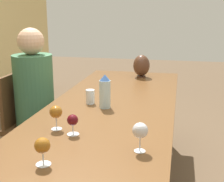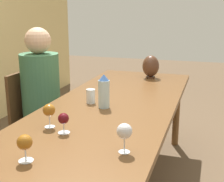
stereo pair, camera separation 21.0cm
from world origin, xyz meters
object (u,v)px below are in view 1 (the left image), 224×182
object	(u,v)px
water_tumbler	(90,97)
wine_glass_3	(42,146)
wine_glass_0	(56,112)
vase	(141,66)
chair_far	(29,120)
wine_glass_2	(140,131)
water_bottle	(105,92)
person_far	(36,98)
wine_glass_1	(73,121)

from	to	relation	value
water_tumbler	wine_glass_3	bearing A→B (deg)	-176.63
wine_glass_0	vase	bearing A→B (deg)	-11.20
vase	chair_far	world-z (taller)	vase
wine_glass_0	water_tumbler	bearing A→B (deg)	-5.36
water_tumbler	wine_glass_0	xyz separation A→B (m)	(-0.52, 0.05, 0.05)
water_tumbler	wine_glass_2	xyz separation A→B (m)	(-0.71, -0.45, 0.05)
water_tumbler	wine_glass_2	bearing A→B (deg)	-147.24
water_bottle	vase	xyz separation A→B (m)	(1.05, -0.12, 0.00)
wine_glass_0	person_far	xyz separation A→B (m)	(0.79, 0.52, -0.17)
wine_glass_3	chair_far	bearing A→B (deg)	30.28
water_bottle	wine_glass_1	xyz separation A→B (m)	(-0.51, 0.06, -0.04)
water_bottle	vase	world-z (taller)	water_bottle
wine_glass_3	person_far	bearing A→B (deg)	27.30
wine_glass_2	water_tumbler	bearing A→B (deg)	32.76
wine_glass_2	wine_glass_1	bearing A→B (deg)	71.37
water_bottle	water_tumbler	bearing A→B (deg)	61.11
wine_glass_1	vase	bearing A→B (deg)	-6.57
wine_glass_2	chair_far	distance (m)	1.52
vase	chair_far	xyz separation A→B (m)	(-0.71, 0.89, -0.39)
water_tumbler	chair_far	xyz separation A→B (m)	(0.27, 0.65, -0.33)
wine_glass_2	wine_glass_0	bearing A→B (deg)	69.89
water_tumbler	person_far	distance (m)	0.64
water_bottle	wine_glass_3	xyz separation A→B (m)	(-0.86, 0.07, -0.03)
wine_glass_2	wine_glass_3	distance (m)	0.46
wine_glass_1	water_tumbler	bearing A→B (deg)	6.85
water_bottle	wine_glass_1	size ratio (longest dim) A/B	2.05
wine_glass_1	person_far	distance (m)	1.07
wine_glass_3	water_tumbler	bearing A→B (deg)	3.37
water_bottle	water_tumbler	world-z (taller)	water_bottle
wine_glass_2	person_far	size ratio (longest dim) A/B	0.12
wine_glass_0	wine_glass_3	xyz separation A→B (m)	(-0.41, -0.10, -0.01)
vase	person_far	xyz separation A→B (m)	(-0.71, 0.81, -0.18)
chair_far	wine_glass_3	bearing A→B (deg)	-149.72
water_bottle	water_tumbler	size ratio (longest dim) A/B	2.29
water_tumbler	person_far	bearing A→B (deg)	64.47
wine_glass_1	wine_glass_3	xyz separation A→B (m)	(-0.35, 0.01, 0.01)
wine_glass_3	person_far	xyz separation A→B (m)	(1.20, 0.62, -0.15)
wine_glass_1	wine_glass_3	distance (m)	0.35
wine_glass_0	wine_glass_1	bearing A→B (deg)	-114.75
vase	wine_glass_0	size ratio (longest dim) A/B	1.61
water_bottle	wine_glass_3	distance (m)	0.86
wine_glass_2	water_bottle	bearing A→B (deg)	27.23
wine_glass_0	chair_far	bearing A→B (deg)	37.02
water_tumbler	wine_glass_1	world-z (taller)	wine_glass_1
wine_glass_0	wine_glass_2	size ratio (longest dim) A/B	0.96
chair_far	person_far	world-z (taller)	person_far
wine_glass_2	wine_glass_3	world-z (taller)	wine_glass_2
vase	wine_glass_1	distance (m)	1.57
wine_glass_1	chair_far	distance (m)	1.16
vase	wine_glass_1	bearing A→B (deg)	173.43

